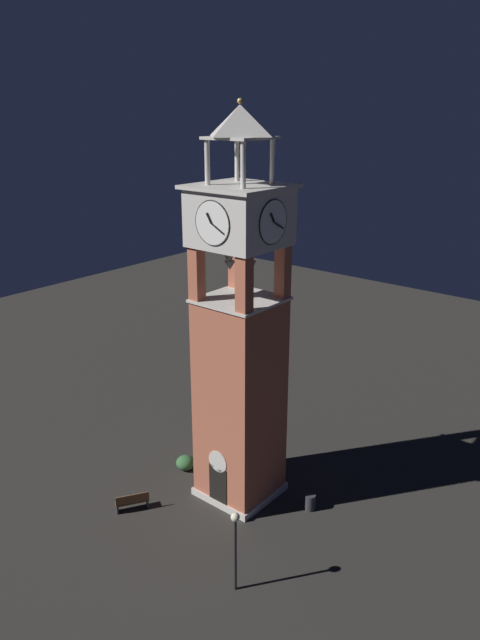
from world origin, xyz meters
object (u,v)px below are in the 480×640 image
Objects in this scene: clock_tower at (240,351)px; lamp_post at (235,537)px; trash_bin at (310,502)px; park_bench at (132,502)px.

clock_tower reaches higher than lamp_post.
lamp_post is 6.63m from trash_bin.
clock_tower is at bearing -163.20° from trash_bin.
clock_tower reaches higher than trash_bin.
park_bench reaches higher than trash_bin.
park_bench is at bearing 174.30° from lamp_post.
clock_tower is 23.45× the size of trash_bin.
park_bench is at bearing -124.06° from clock_tower.
lamp_post reaches higher than park_bench.
clock_tower is at bearing 55.94° from park_bench.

